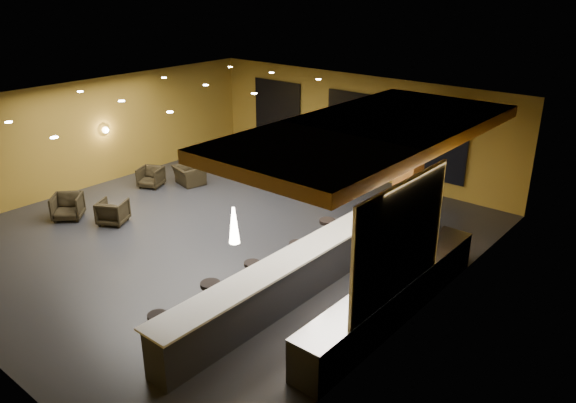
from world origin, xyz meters
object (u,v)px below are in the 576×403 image
Objects in this scene: staff_c at (430,228)px; bar_stool_3 at (297,253)px; bar_counter at (302,273)px; pendant_2 at (379,160)px; staff_b at (418,228)px; bar_stool_1 at (211,296)px; bar_stool_4 at (327,231)px; armchair_a at (68,207)px; pendant_0 at (234,225)px; armchair_b at (113,212)px; armchair_d at (189,175)px; bar_stool_5 at (361,216)px; pendant_1 at (317,188)px; armchair_c at (151,177)px; staff_a at (393,228)px; column at (409,168)px; prep_counter at (393,298)px; bar_stool_0 at (159,327)px; bar_stool_2 at (252,273)px.

staff_c is 3.35m from bar_stool_3.
bar_counter is 3.52m from pendant_2.
staff_b is 2.17× the size of bar_stool_1.
armchair_a is at bearing -155.22° from bar_stool_4.
staff_b is 1.14× the size of staff_c.
pendant_0 reaches higher than armchair_b.
pendant_0 is at bearing -2.24° from bar_stool_1.
armchair_d is 6.57m from bar_stool_5.
bar_counter reaches higher than armchair_b.
staff_b is 8.56m from armchair_d.
staff_c is at bearing -164.16° from armchair_d.
pendant_1 is at bearing 158.88° from armchair_b.
armchair_c is (-8.06, -0.95, -2.01)m from pendant_2.
staff_c is at bearing 13.99° from pendant_2.
staff_a is 1.81× the size of bar_stool_1.
bar_stool_1 is at bearing -91.29° from bar_stool_3.
armchair_b is at bearing -175.78° from bar_counter.
armchair_c is at bearing -154.90° from staff_a.
column is 4.51× the size of bar_stool_5.
pendant_1 reaches higher than prep_counter.
armchair_b is 6.19m from bar_stool_4.
armchair_c is (-1.60, 2.53, -0.01)m from armchair_b.
bar_stool_4 is (-2.83, 1.56, 0.11)m from prep_counter.
bar_stool_4 is at bearing 101.52° from pendant_0.
armchair_a is 7.26m from bar_stool_3.
armchair_b is at bearing -135.02° from staff_a.
pendant_1 is 0.90× the size of bar_stool_0.
bar_stool_4 is (-0.83, 2.06, 0.04)m from bar_counter.
staff_c reaches higher than armchair_d.
pendant_2 is at bearing -174.93° from staff_a.
prep_counter is 2.93m from staff_c.
staff_b is 2.36× the size of bar_stool_0.
staff_c is (0.72, 0.50, 0.04)m from staff_a.
staff_b is 2.10m from bar_stool_5.
staff_a is 2.53m from bar_stool_3.
bar_stool_1 reaches higher than bar_stool_3.
staff_a is 0.95× the size of staff_c.
pendant_1 is 0.92× the size of armchair_b.
column is at bearing 80.75° from bar_stool_2.
prep_counter is at bearing -47.56° from bar_stool_5.
pendant_1 is 0.72× the size of armchair_d.
staff_b is at bearing 107.35° from prep_counter.
armchair_a is 1.07× the size of armchair_b.
prep_counter is at bearing -39.58° from staff_a.
bar_stool_5 is (0.05, 5.46, -0.05)m from bar_stool_1.
staff_b is at bearing -19.36° from armchair_c.
staff_b is at bearing 67.47° from bar_stool_1.
bar_stool_2 is at bearing -45.33° from armchair_c.
armchair_c is at bearing -159.32° from staff_c.
staff_c is (1.35, 2.84, -1.54)m from pendant_1.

